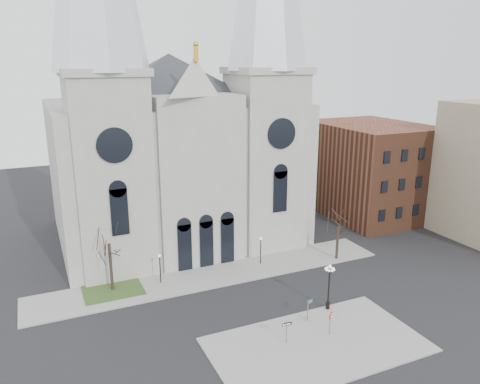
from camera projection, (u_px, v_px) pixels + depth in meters
name	position (u px, v px, depth m)	size (l,w,h in m)	color
ground	(258.00, 324.00, 42.56)	(160.00, 160.00, 0.00)	black
sidewalk_near	(317.00, 345.00, 39.35)	(18.00, 10.00, 0.14)	gray
sidewalk_far	(215.00, 275.00, 52.20)	(40.00, 6.00, 0.14)	gray
grass_patch	(113.00, 290.00, 48.71)	(6.00, 5.00, 0.18)	#2E4B20
cathedral	(177.00, 100.00, 57.61)	(33.00, 26.66, 54.00)	#9F9D94
bg_building_brick	(370.00, 169.00, 71.85)	(14.00, 18.00, 14.00)	brown
tree_left	(109.00, 241.00, 47.22)	(3.20, 3.20, 7.50)	black
tree_right	(338.00, 224.00, 55.19)	(3.20, 3.20, 6.00)	black
ped_lamp_left	(160.00, 264.00, 49.65)	(0.32, 0.32, 3.26)	black
ped_lamp_right	(261.00, 246.00, 54.40)	(0.32, 0.32, 3.26)	black
stop_sign	(330.00, 318.00, 40.21)	(0.83, 0.11, 2.30)	slate
globe_lamp	(329.00, 281.00, 44.15)	(0.99, 0.99, 4.59)	black
one_way_sign	(287.00, 328.00, 39.12)	(0.89, 0.09, 2.03)	slate
street_name_sign	(308.00, 307.00, 42.85)	(0.60, 0.23, 1.95)	slate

